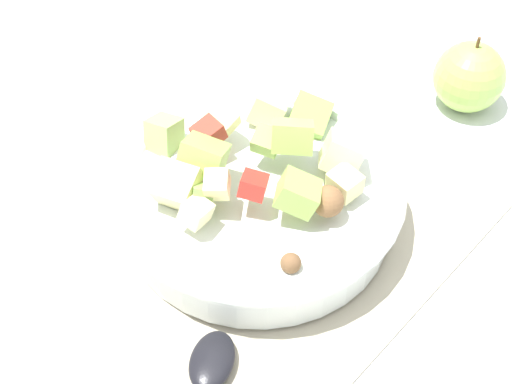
# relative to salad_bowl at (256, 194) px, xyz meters

# --- Properties ---
(ground_plane) EXTENTS (2.40, 2.40, 0.00)m
(ground_plane) POSITION_rel_salad_bowl_xyz_m (-0.00, 0.01, -0.04)
(ground_plane) COLOR silver
(placemat) EXTENTS (0.43, 0.32, 0.01)m
(placemat) POSITION_rel_salad_bowl_xyz_m (-0.00, 0.01, -0.04)
(placemat) COLOR #BCB299
(placemat) RESTS_ON ground_plane
(salad_bowl) EXTENTS (0.27, 0.27, 0.11)m
(salad_bowl) POSITION_rel_salad_bowl_xyz_m (0.00, 0.00, 0.00)
(salad_bowl) COLOR white
(salad_bowl) RESTS_ON placemat
(whole_apple) EXTENTS (0.08, 0.08, 0.09)m
(whole_apple) POSITION_rel_salad_bowl_xyz_m (-0.28, 0.05, -0.00)
(whole_apple) COLOR #9EC656
(whole_apple) RESTS_ON ground_plane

